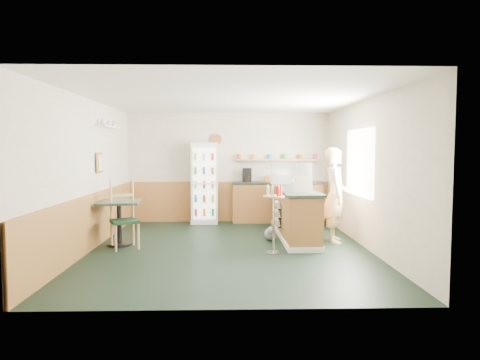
{
  "coord_description": "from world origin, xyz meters",
  "views": [
    {
      "loc": [
        -0.0,
        -7.68,
        1.79
      ],
      "look_at": [
        0.22,
        0.6,
        1.21
      ],
      "focal_mm": 32.0,
      "sensor_mm": 36.0,
      "label": 1
    }
  ],
  "objects_px": {
    "display_case": "(291,175)",
    "cafe_chair": "(126,212)",
    "drinks_fridge": "(205,183)",
    "shopkeeper": "(335,195)",
    "cash_register": "(301,186)",
    "cafe_table": "(119,214)",
    "condiment_stand": "(274,209)"
  },
  "relations": [
    {
      "from": "cash_register",
      "to": "condiment_stand",
      "type": "xyz_separation_m",
      "value": [
        -0.58,
        -0.58,
        -0.34
      ]
    },
    {
      "from": "drinks_fridge",
      "to": "shopkeeper",
      "type": "relative_size",
      "value": 1.07
    },
    {
      "from": "drinks_fridge",
      "to": "cafe_table",
      "type": "bearing_deg",
      "value": -120.85
    },
    {
      "from": "drinks_fridge",
      "to": "display_case",
      "type": "distance_m",
      "value": 2.3
    },
    {
      "from": "condiment_stand",
      "to": "cafe_table",
      "type": "height_order",
      "value": "condiment_stand"
    },
    {
      "from": "drinks_fridge",
      "to": "cash_register",
      "type": "xyz_separation_m",
      "value": [
        1.94,
        -2.55,
        0.13
      ]
    },
    {
      "from": "cafe_table",
      "to": "display_case",
      "type": "bearing_deg",
      "value": 20.13
    },
    {
      "from": "cafe_chair",
      "to": "display_case",
      "type": "bearing_deg",
      "value": -1.63
    },
    {
      "from": "display_case",
      "to": "cafe_table",
      "type": "relative_size",
      "value": 1.05
    },
    {
      "from": "drinks_fridge",
      "to": "cash_register",
      "type": "height_order",
      "value": "drinks_fridge"
    },
    {
      "from": "display_case",
      "to": "cafe_chair",
      "type": "bearing_deg",
      "value": -156.76
    },
    {
      "from": "drinks_fridge",
      "to": "shopkeeper",
      "type": "height_order",
      "value": "drinks_fridge"
    },
    {
      "from": "cash_register",
      "to": "shopkeeper",
      "type": "bearing_deg",
      "value": 24.98
    },
    {
      "from": "drinks_fridge",
      "to": "cash_register",
      "type": "distance_m",
      "value": 3.21
    },
    {
      "from": "condiment_stand",
      "to": "display_case",
      "type": "bearing_deg",
      "value": 73.38
    },
    {
      "from": "shopkeeper",
      "to": "condiment_stand",
      "type": "relative_size",
      "value": 1.57
    },
    {
      "from": "display_case",
      "to": "cafe_chair",
      "type": "xyz_separation_m",
      "value": [
        -3.24,
        -1.39,
        -0.61
      ]
    },
    {
      "from": "display_case",
      "to": "shopkeeper",
      "type": "relative_size",
      "value": 0.48
    },
    {
      "from": "drinks_fridge",
      "to": "shopkeeper",
      "type": "xyz_separation_m",
      "value": [
        2.64,
        -2.27,
        -0.06
      ]
    },
    {
      "from": "cash_register",
      "to": "cafe_table",
      "type": "bearing_deg",
      "value": -178.61
    },
    {
      "from": "shopkeeper",
      "to": "condiment_stand",
      "type": "bearing_deg",
      "value": 130.58
    },
    {
      "from": "cash_register",
      "to": "cafe_table",
      "type": "height_order",
      "value": "cash_register"
    },
    {
      "from": "drinks_fridge",
      "to": "display_case",
      "type": "bearing_deg",
      "value": -31.8
    },
    {
      "from": "shopkeeper",
      "to": "cafe_chair",
      "type": "distance_m",
      "value": 3.96
    },
    {
      "from": "display_case",
      "to": "cafe_table",
      "type": "distance_m",
      "value": 3.68
    },
    {
      "from": "cash_register",
      "to": "cafe_table",
      "type": "relative_size",
      "value": 0.44
    },
    {
      "from": "drinks_fridge",
      "to": "cafe_chair",
      "type": "distance_m",
      "value": 2.92
    },
    {
      "from": "display_case",
      "to": "cash_register",
      "type": "distance_m",
      "value": 1.36
    },
    {
      "from": "drinks_fridge",
      "to": "cafe_chair",
      "type": "height_order",
      "value": "drinks_fridge"
    },
    {
      "from": "display_case",
      "to": "condiment_stand",
      "type": "height_order",
      "value": "display_case"
    },
    {
      "from": "drinks_fridge",
      "to": "display_case",
      "type": "relative_size",
      "value": 2.23
    },
    {
      "from": "display_case",
      "to": "cafe_table",
      "type": "xyz_separation_m",
      "value": [
        -3.4,
        -1.25,
        -0.67
      ]
    }
  ]
}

